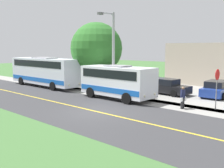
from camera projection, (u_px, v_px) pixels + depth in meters
The scene contains 13 objects.
ground_plane at pixel (96, 112), 18.29m from camera, with size 120.00×120.00×0.00m, color #3D6633.
road_surface at pixel (96, 111), 18.29m from camera, with size 8.00×100.00×0.01m, color #333335.
sidewalk at pixel (141, 100), 22.09m from camera, with size 2.40×100.00×0.01m, color gray.
parking_lot_surface at pixel (212, 94), 25.33m from camera, with size 14.00×36.00×0.01m, color gray.
road_centre_line at pixel (96, 111), 18.29m from camera, with size 0.16×100.00×0.00m, color gold.
shuttle_bus_front at pixel (117, 80), 22.76m from camera, with size 2.73×6.76×2.87m.
transit_bus_rear at pixel (45, 71), 29.98m from camera, with size 2.63×10.41×3.29m.
pedestrian_with_bags at pixel (183, 97), 19.05m from camera, with size 0.72×0.34×1.59m.
stop_sign at pixel (217, 82), 18.56m from camera, with size 0.76×0.07×2.88m.
street_light_pole at pixel (112, 51), 23.25m from camera, with size 1.97×0.24×7.38m.
parked_car_near at pixel (166, 87), 25.22m from camera, with size 2.21×4.50×1.45m.
parked_car_far at pixel (217, 89), 23.80m from camera, with size 4.54×2.32×1.45m.
tree_curbside at pixel (96, 48), 28.16m from camera, with size 5.49×5.49×7.03m.
Camera 1 is at (12.42, 12.89, 4.36)m, focal length 42.68 mm.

